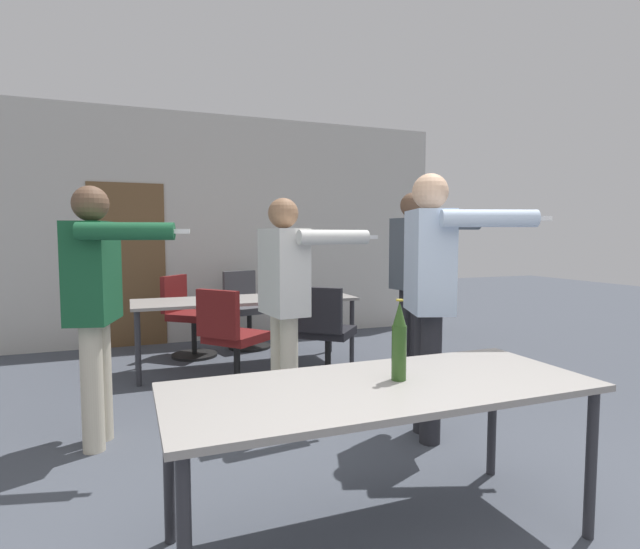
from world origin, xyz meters
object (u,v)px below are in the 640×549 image
(person_center_tall, at_px, (285,288))
(office_chair_far_right, at_px, (246,311))
(person_far_watching, at_px, (96,291))
(person_near_casual, at_px, (413,266))
(beer_bottle, at_px, (399,342))
(person_right_polo, at_px, (431,280))
(office_chair_side_rolled, at_px, (231,342))
(office_chair_far_left, at_px, (325,337))
(office_chair_near_pushed, at_px, (188,318))

(person_center_tall, distance_m, office_chair_far_right, 2.64)
(person_center_tall, relative_size, person_far_watching, 0.97)
(person_near_casual, bearing_deg, beer_bottle, -41.74)
(person_right_polo, xyz_separation_m, beer_bottle, (-0.77, -0.90, -0.19))
(office_chair_side_rolled, relative_size, beer_bottle, 2.47)
(person_near_casual, bearing_deg, office_chair_far_left, -114.68)
(person_far_watching, relative_size, office_chair_far_right, 1.82)
(person_far_watching, distance_m, beer_bottle, 2.09)
(person_center_tall, height_order, office_chair_far_left, person_center_tall)
(office_chair_side_rolled, bearing_deg, person_near_casual, 40.02)
(person_far_watching, distance_m, office_chair_far_left, 2.20)
(person_far_watching, xyz_separation_m, office_chair_near_pushed, (0.84, 2.33, -0.60))
(person_right_polo, distance_m, beer_bottle, 1.20)
(office_chair_far_right, height_order, office_chair_side_rolled, office_chair_far_right)
(office_chair_far_left, bearing_deg, person_center_tall, -87.49)
(office_chair_near_pushed, bearing_deg, person_center_tall, 51.29)
(person_center_tall, xyz_separation_m, office_chair_near_pushed, (-0.46, 2.34, -0.57))
(office_chair_far_right, bearing_deg, beer_bottle, 71.91)
(person_center_tall, distance_m, person_near_casual, 1.59)
(beer_bottle, bearing_deg, office_chair_far_left, 76.07)
(person_far_watching, relative_size, office_chair_side_rolled, 1.85)
(person_center_tall, height_order, person_near_casual, person_near_casual)
(person_near_casual, distance_m, office_chair_near_pushed, 2.68)
(person_center_tall, height_order, office_chair_near_pushed, person_center_tall)
(office_chair_far_left, bearing_deg, person_right_polo, -42.73)
(person_right_polo, bearing_deg, person_center_tall, -109.79)
(office_chair_near_pushed, relative_size, office_chair_far_left, 1.01)
(person_center_tall, relative_size, office_chair_near_pushed, 1.79)
(person_near_casual, height_order, office_chair_far_right, person_near_casual)
(office_chair_far_right, bearing_deg, office_chair_far_left, 87.23)
(person_center_tall, relative_size, office_chair_far_right, 1.77)
(office_chair_far_right, relative_size, office_chair_far_left, 1.03)
(person_right_polo, relative_size, office_chair_far_left, 1.97)
(person_right_polo, xyz_separation_m, office_chair_far_right, (-0.55, 3.23, -0.65))
(person_right_polo, relative_size, office_chair_far_right, 1.92)
(office_chair_near_pushed, distance_m, beer_bottle, 3.97)
(person_center_tall, relative_size, beer_bottle, 4.46)
(office_chair_far_right, xyz_separation_m, office_chair_far_left, (0.38, -1.73, -0.02))
(person_far_watching, bearing_deg, person_right_polo, 86.13)
(beer_bottle, bearing_deg, office_chair_near_pushed, 97.54)
(office_chair_far_left, bearing_deg, beer_bottle, -63.22)
(person_center_tall, relative_size, office_chair_side_rolled, 1.80)
(office_chair_far_right, height_order, office_chair_far_left, office_chair_far_right)
(person_right_polo, height_order, office_chair_side_rolled, person_right_polo)
(office_chair_far_left, bearing_deg, office_chair_far_right, 143.00)
(person_center_tall, xyz_separation_m, person_right_polo, (0.83, -0.67, 0.09))
(person_right_polo, height_order, office_chair_far_right, person_right_polo)
(person_center_tall, bearing_deg, person_far_watching, -96.66)
(person_near_casual, xyz_separation_m, office_chair_far_right, (-1.19, 1.97, -0.65))
(person_right_polo, bearing_deg, office_chair_side_rolled, -126.43)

